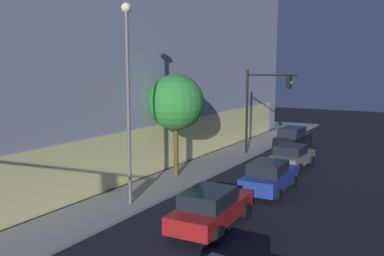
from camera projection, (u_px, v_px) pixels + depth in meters
modern_building at (24, 26)px, 32.45m from camera, size 39.73×28.57×19.54m
traffic_light_far_corner at (262, 99)px, 29.58m from camera, size 0.52×3.81×6.19m
street_lamp_sidewalk at (128, 83)px, 18.38m from camera, size 0.44×0.44×9.08m
sidewalk_tree at (176, 102)px, 23.69m from camera, size 3.25×3.25×5.95m
car_red at (211, 208)px, 16.54m from camera, size 4.82×2.26×1.62m
car_blue at (269, 177)px, 21.38m from camera, size 4.56×2.12×1.65m
car_grey at (292, 156)px, 26.46m from camera, size 4.26×2.17×1.57m
car_black at (293, 137)px, 33.50m from camera, size 4.72×2.14×1.71m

